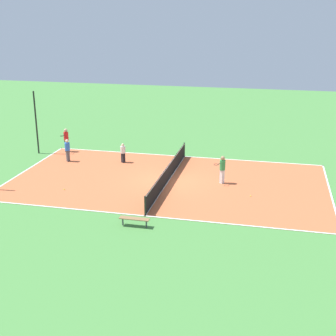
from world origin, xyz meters
The scene contains 13 objects.
ground_plane centered at (0.00, 0.00, 0.00)m, with size 80.00×80.00×0.00m, color #47843D.
court_surface centered at (0.00, 0.00, 0.01)m, with size 11.19×20.04×0.02m.
tennis_net centered at (0.00, 0.00, 0.58)m, with size 10.99×0.10×1.09m.
bench centered at (-6.85, 0.17, 0.39)m, with size 0.36×1.54×0.45m.
player_far_white centered at (3.12, 4.02, 0.81)m, with size 0.50×0.50×1.41m.
player_near_blue centered at (2.47, 8.00, 0.95)m, with size 0.51×0.51×1.64m.
player_coach_red centered at (4.77, 9.15, 1.08)m, with size 0.95×0.39×1.82m.
player_far_green centered at (0.37, -3.41, 1.06)m, with size 0.95×0.81×1.79m.
tennis_ball_right_alley centered at (-0.22, 0.60, 0.06)m, with size 0.07×0.07×0.07m, color #CCE033.
tennis_ball_far_baseline centered at (-1.51, -5.33, 0.06)m, with size 0.07×0.07×0.07m, color #CCE033.
tennis_ball_left_sideline centered at (-2.96, 5.81, 0.06)m, with size 0.07×0.07×0.07m, color #CCE033.
tennis_ball_near_net centered at (3.27, -0.12, 0.06)m, with size 0.07×0.07×0.07m, color #CCE033.
fence_post_back_right centered at (3.91, 11.09, 2.39)m, with size 0.12×0.12×4.79m.
Camera 1 is at (-27.45, -6.27, 10.29)m, focal length 50.00 mm.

